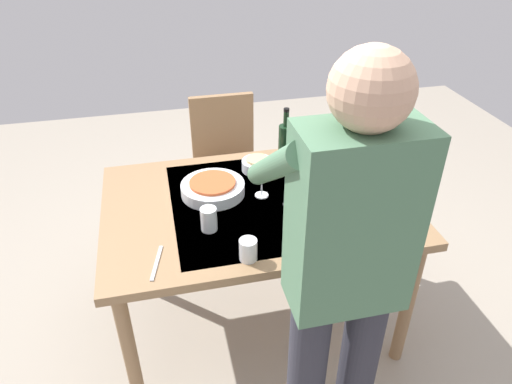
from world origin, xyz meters
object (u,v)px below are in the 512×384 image
object	(u,v)px
chair_near	(225,159)
person_server	(343,273)
serving_bowl_pasta	(213,188)
dining_table	(256,215)
side_bowl_salad	(371,211)
side_bowl_bread	(257,164)
water_cup_near_left	(248,250)
water_cup_near_right	(209,219)
dinner_plate_near	(329,161)
wine_glass_left	(262,177)
wine_bottle	(285,142)

from	to	relation	value
chair_near	person_server	distance (m)	1.66
person_server	serving_bowl_pasta	world-z (taller)	person_server
serving_bowl_pasta	dining_table	bearing A→B (deg)	149.77
person_server	side_bowl_salad	xyz separation A→B (m)	(-0.35, -0.51, -0.16)
dining_table	side_bowl_bread	distance (m)	0.31
chair_near	water_cup_near_left	distance (m)	1.28
person_server	water_cup_near_right	size ratio (longest dim) A/B	15.99
dinner_plate_near	wine_glass_left	bearing A→B (deg)	29.16
chair_near	person_server	size ratio (longest dim) A/B	0.54
side_bowl_bread	wine_bottle	bearing A→B (deg)	-158.37
side_bowl_salad	water_cup_near_right	bearing A→B (deg)	-5.75
dining_table	serving_bowl_pasta	distance (m)	0.24
side_bowl_salad	wine_glass_left	bearing A→B (deg)	-32.60
wine_bottle	water_cup_near_right	distance (m)	0.70
person_server	water_cup_near_left	distance (m)	0.45
dining_table	serving_bowl_pasta	bearing A→B (deg)	-30.23
water_cup_near_right	person_server	bearing A→B (deg)	121.53
serving_bowl_pasta	water_cup_near_right	bearing A→B (deg)	78.15
dining_table	dinner_plate_near	bearing A→B (deg)	-149.20
chair_near	serving_bowl_pasta	distance (m)	0.82
person_server	wine_glass_left	bearing A→B (deg)	-84.37
chair_near	dinner_plate_near	world-z (taller)	chair_near
wine_bottle	side_bowl_salad	world-z (taller)	wine_bottle
side_bowl_bread	dinner_plate_near	world-z (taller)	side_bowl_bread
wine_bottle	dinner_plate_near	world-z (taller)	wine_bottle
side_bowl_salad	water_cup_near_left	bearing A→B (deg)	14.61
water_cup_near_right	side_bowl_bread	bearing A→B (deg)	-125.33
side_bowl_salad	dinner_plate_near	world-z (taller)	side_bowl_salad
chair_near	side_bowl_bread	bearing A→B (deg)	97.40
chair_near	wine_glass_left	xyz separation A→B (m)	(-0.04, 0.82, 0.34)
dining_table	person_server	distance (m)	0.80
chair_near	wine_glass_left	bearing A→B (deg)	92.84
dining_table	wine_glass_left	bearing A→B (deg)	-133.85
serving_bowl_pasta	side_bowl_salad	world-z (taller)	same
chair_near	wine_glass_left	world-z (taller)	same
dinner_plate_near	serving_bowl_pasta	bearing A→B (deg)	14.44
person_server	side_bowl_bread	world-z (taller)	person_server
serving_bowl_pasta	dinner_plate_near	size ratio (longest dim) A/B	1.30
dining_table	water_cup_near_right	size ratio (longest dim) A/B	13.21
side_bowl_salad	side_bowl_bread	world-z (taller)	same
side_bowl_bread	dining_table	bearing A→B (deg)	75.58
water_cup_near_left	water_cup_near_right	size ratio (longest dim) A/B	0.86
side_bowl_bread	water_cup_near_right	bearing A→B (deg)	54.67
chair_near	wine_glass_left	size ratio (longest dim) A/B	6.03
wine_bottle	serving_bowl_pasta	distance (m)	0.49
person_server	wine_glass_left	size ratio (longest dim) A/B	11.19
dining_table	side_bowl_salad	distance (m)	0.53
person_server	serving_bowl_pasta	distance (m)	0.91
dining_table	wine_glass_left	xyz separation A→B (m)	(-0.04, -0.04, 0.18)
wine_glass_left	wine_bottle	bearing A→B (deg)	-123.20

